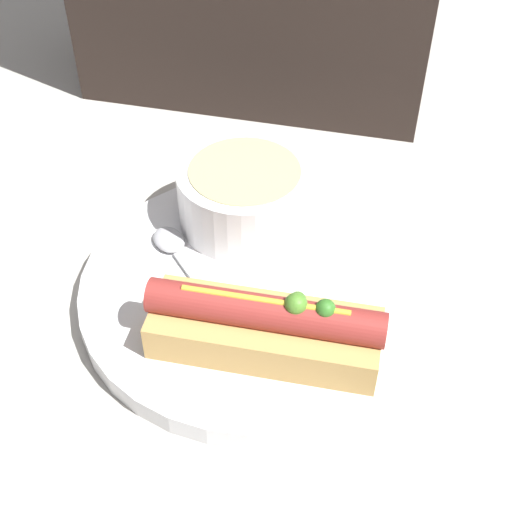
{
  "coord_description": "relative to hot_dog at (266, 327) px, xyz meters",
  "views": [
    {
      "loc": [
        0.1,
        -0.41,
        0.45
      ],
      "look_at": [
        0.0,
        0.0,
        0.05
      ],
      "focal_mm": 50.0,
      "sensor_mm": 36.0,
      "label": 1
    }
  ],
  "objects": [
    {
      "name": "dinner_plate",
      "position": [
        -0.02,
        0.07,
        -0.03
      ],
      "size": [
        0.3,
        0.3,
        0.02
      ],
      "color": "white",
      "rests_on": "ground_plane"
    },
    {
      "name": "hot_dog",
      "position": [
        0.0,
        0.0,
        0.0
      ],
      "size": [
        0.18,
        0.07,
        0.06
      ],
      "rotation": [
        0.0,
        0.0,
        0.03
      ],
      "color": "tan",
      "rests_on": "dinner_plate"
    },
    {
      "name": "soup_bowl",
      "position": [
        -0.05,
        0.14,
        0.01
      ],
      "size": [
        0.12,
        0.12,
        0.06
      ],
      "color": "white",
      "rests_on": "dinner_plate"
    },
    {
      "name": "ground_plane",
      "position": [
        -0.02,
        0.07,
        -0.04
      ],
      "size": [
        4.0,
        4.0,
        0.0
      ],
      "primitive_type": "plane",
      "color": "#BCB7AD"
    },
    {
      "name": "spoon",
      "position": [
        -0.09,
        0.08,
        -0.02
      ],
      "size": [
        0.11,
        0.11,
        0.01
      ],
      "rotation": [
        0.0,
        0.0,
        2.33
      ],
      "color": "#B7B7BC",
      "rests_on": "dinner_plate"
    }
  ]
}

